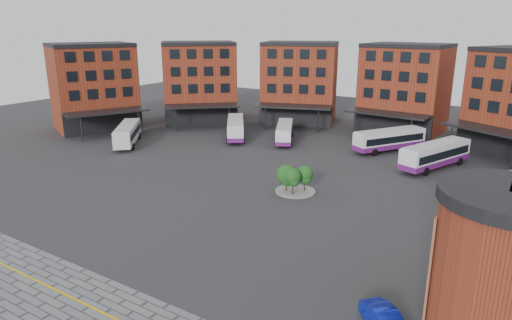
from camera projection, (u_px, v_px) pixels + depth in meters
The scene contains 9 objects.
ground at pixel (214, 227), 41.21m from camera, with size 160.00×160.00×0.00m, color #28282B.
yellow_line at pixel (104, 313), 28.85m from camera, with size 26.00×0.15×0.02m, color gold.
main_building at pixel (335, 92), 72.55m from camera, with size 94.14×42.48×14.60m.
tree_island at pixel (293, 177), 49.13m from camera, with size 4.40×4.40×3.10m.
bus_a at pixel (127, 133), 69.15m from camera, with size 8.58×9.96×3.04m.
bus_b at pixel (236, 128), 73.08m from camera, with size 8.25×10.38×3.07m.
bus_c at pixel (284, 132), 70.88m from camera, with size 6.47×9.91×2.80m.
bus_d at pixel (389, 140), 65.47m from camera, with size 8.17×10.83×3.15m.
bus_e at pixel (435, 155), 57.70m from camera, with size 6.70×11.69×3.25m.
Camera 1 is at (23.46, -29.84, 17.58)m, focal length 32.00 mm.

